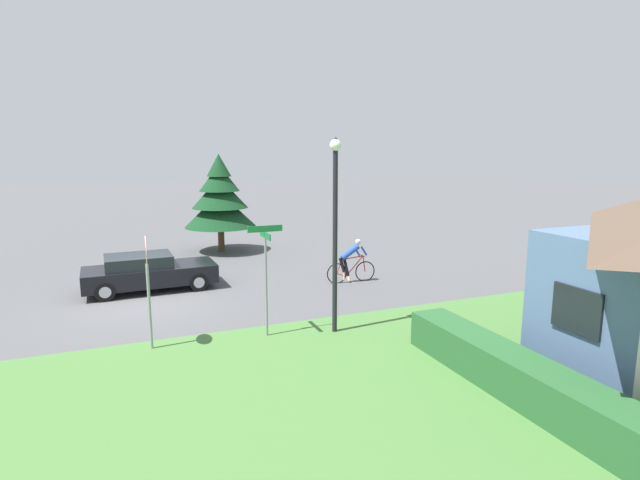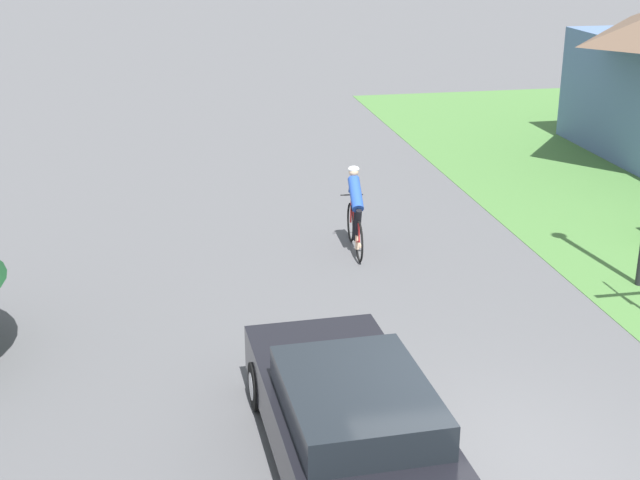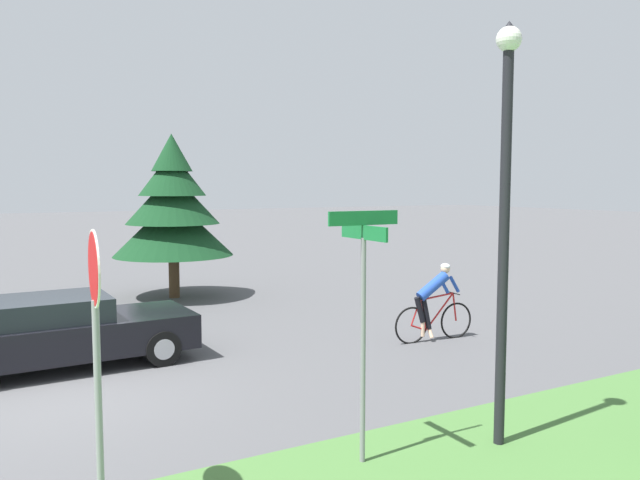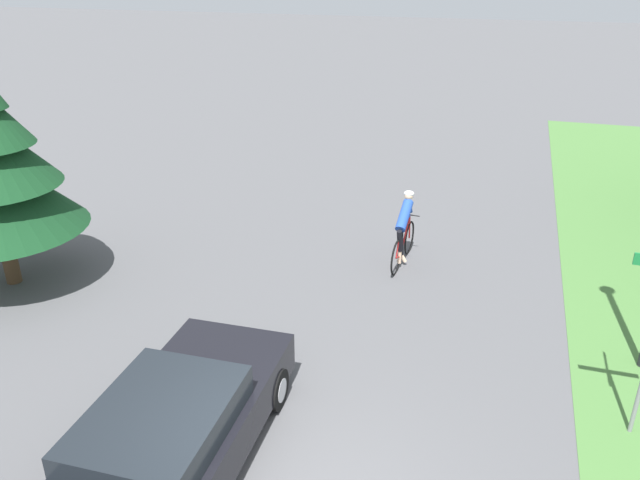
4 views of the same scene
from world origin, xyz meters
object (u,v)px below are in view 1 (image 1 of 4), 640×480
street_lamp (335,216)px  street_name_sign (266,261)px  conifer_tall_near (220,199)px  cyclist (351,262)px  sedan_left_lane (148,272)px  stop_sign (147,270)px

street_lamp → street_name_sign: (-0.38, -1.75, -1.11)m
street_name_sign → conifer_tall_near: bearing=174.6°
street_lamp → cyclist: bearing=149.7°
cyclist → conifer_tall_near: conifer_tall_near is taller
cyclist → sedan_left_lane: bearing=171.0°
stop_sign → street_name_sign: (0.21, 2.83, 0.02)m
sedan_left_lane → conifer_tall_near: 7.13m
cyclist → stop_sign: bearing=-147.4°
cyclist → street_name_sign: 6.06m
street_name_sign → sedan_left_lane: bearing=-155.8°
sedan_left_lane → street_lamp: street_lamp is taller
sedan_left_lane → cyclist: size_ratio=2.36×
sedan_left_lane → stop_sign: 5.66m
cyclist → conifer_tall_near: size_ratio=0.40×
sedan_left_lane → cyclist: 7.10m
sedan_left_lane → street_lamp: size_ratio=0.87×
street_lamp → conifer_tall_near: street_lamp is taller
street_name_sign → conifer_tall_near: (-11.54, 1.09, 0.54)m
conifer_tall_near → street_name_sign: bearing=-5.4°
street_lamp → conifer_tall_near: 11.95m
stop_sign → conifer_tall_near: bearing=-17.0°
cyclist → street_lamp: size_ratio=0.37×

